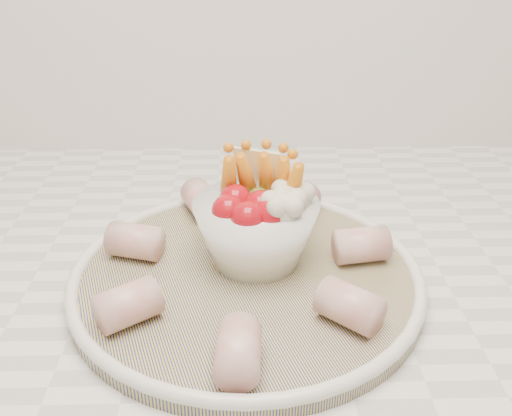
{
  "coord_description": "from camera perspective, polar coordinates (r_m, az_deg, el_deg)",
  "views": [
    {
      "loc": [
        0.15,
        0.96,
        1.24
      ],
      "look_at": [
        0.16,
        1.43,
        0.99
      ],
      "focal_mm": 40.0,
      "sensor_mm": 36.0,
      "label": 1
    }
  ],
  "objects": [
    {
      "name": "veggie_bowl",
      "position": [
        0.53,
        0.24,
        -1.39
      ],
      "size": [
        0.12,
        0.12,
        0.11
      ],
      "color": "white",
      "rests_on": "serving_platter"
    },
    {
      "name": "cured_meat_rolls",
      "position": [
        0.53,
        -1.11,
        -4.93
      ],
      "size": [
        0.27,
        0.3,
        0.03
      ],
      "color": "#BD5B56",
      "rests_on": "serving_platter"
    },
    {
      "name": "serving_platter",
      "position": [
        0.54,
        -0.96,
        -6.82
      ],
      "size": [
        0.41,
        0.41,
        0.02
      ],
      "color": "navy",
      "rests_on": "kitchen_counter"
    }
  ]
}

